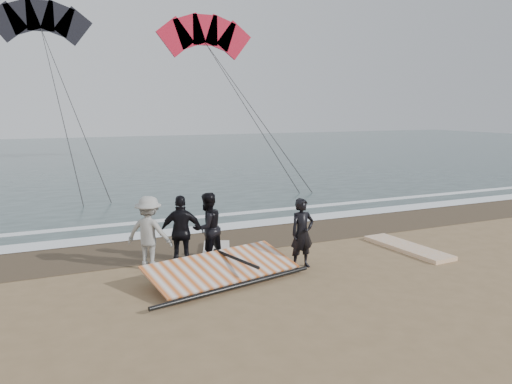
{
  "coord_description": "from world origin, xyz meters",
  "views": [
    {
      "loc": [
        -6.51,
        -8.55,
        3.73
      ],
      "look_at": [
        -1.21,
        3.0,
        1.6
      ],
      "focal_mm": 35.0,
      "sensor_mm": 36.0,
      "label": 1
    }
  ],
  "objects_px": {
    "man_main": "(302,233)",
    "board_white": "(407,248)",
    "board_cream": "(216,256)",
    "sail_rig": "(218,270)"
  },
  "relations": [
    {
      "from": "board_cream",
      "to": "sail_rig",
      "type": "height_order",
      "value": "sail_rig"
    },
    {
      "from": "man_main",
      "to": "board_white",
      "type": "distance_m",
      "value": 3.41
    },
    {
      "from": "board_white",
      "to": "board_cream",
      "type": "relative_size",
      "value": 1.04
    },
    {
      "from": "man_main",
      "to": "board_white",
      "type": "height_order",
      "value": "man_main"
    },
    {
      "from": "man_main",
      "to": "board_white",
      "type": "relative_size",
      "value": 0.62
    },
    {
      "from": "sail_rig",
      "to": "man_main",
      "type": "bearing_deg",
      "value": -2.34
    },
    {
      "from": "board_white",
      "to": "sail_rig",
      "type": "xyz_separation_m",
      "value": [
        -5.42,
        -0.03,
        0.14
      ]
    },
    {
      "from": "sail_rig",
      "to": "board_white",
      "type": "bearing_deg",
      "value": 0.37
    },
    {
      "from": "man_main",
      "to": "board_white",
      "type": "bearing_deg",
      "value": -0.12
    },
    {
      "from": "board_cream",
      "to": "sail_rig",
      "type": "xyz_separation_m",
      "value": [
        -0.5,
        -1.46,
        0.14
      ]
    }
  ]
}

